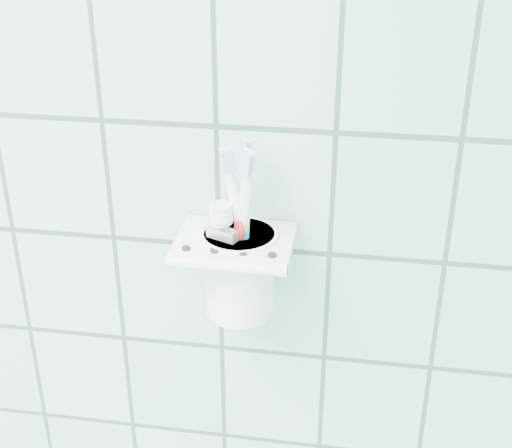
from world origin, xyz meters
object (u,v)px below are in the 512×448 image
at_px(holder_bracket, 235,244).
at_px(cup, 240,269).
at_px(toothbrush_orange, 233,221).
at_px(toothbrush_pink, 257,230).
at_px(toothbrush_blue, 241,231).
at_px(toothpaste_tube, 227,249).

bearing_deg(holder_bracket, cup, 44.32).
distance_m(holder_bracket, cup, 0.03).
bearing_deg(toothbrush_orange, toothbrush_pink, 2.07).
distance_m(toothbrush_pink, toothbrush_orange, 0.03).
height_order(holder_bracket, toothbrush_pink, toothbrush_pink).
relative_size(holder_bracket, toothbrush_orange, 0.63).
distance_m(holder_bracket, toothbrush_blue, 0.02).
bearing_deg(toothbrush_blue, toothbrush_pink, 42.26).
distance_m(toothbrush_blue, toothbrush_orange, 0.02).
height_order(cup, toothbrush_blue, toothbrush_blue).
height_order(toothbrush_blue, toothbrush_orange, toothbrush_orange).
height_order(toothbrush_blue, toothpaste_tube, toothbrush_blue).
height_order(cup, toothbrush_pink, toothbrush_pink).
distance_m(holder_bracket, toothbrush_orange, 0.02).
relative_size(holder_bracket, toothbrush_pink, 0.65).
xyz_separation_m(toothbrush_blue, toothbrush_orange, (-0.01, 0.01, 0.00)).
bearing_deg(toothbrush_orange, cup, -18.89).
bearing_deg(cup, toothpaste_tube, -138.05).
relative_size(cup, toothbrush_pink, 0.51).
xyz_separation_m(holder_bracket, toothbrush_blue, (0.01, -0.00, 0.02)).
height_order(cup, toothpaste_tube, toothpaste_tube).
relative_size(toothbrush_pink, toothbrush_blue, 1.01).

